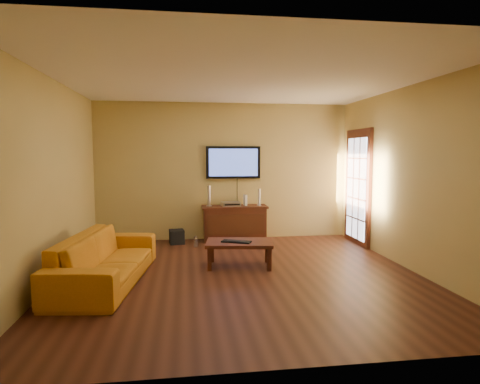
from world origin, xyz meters
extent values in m
plane|color=black|center=(0.00, 0.00, 0.00)|extent=(5.00, 5.00, 0.00)
plane|color=tan|center=(0.00, 2.50, 1.35)|extent=(5.00, 0.00, 5.00)
plane|color=tan|center=(-2.50, 0.00, 1.35)|extent=(0.00, 5.00, 5.00)
plane|color=tan|center=(2.50, 0.00, 1.35)|extent=(0.00, 5.00, 5.00)
plane|color=white|center=(0.00, 0.00, 2.70)|extent=(5.00, 5.00, 0.00)
cube|color=#3C180D|center=(2.46, 1.70, 1.05)|extent=(0.06, 1.02, 2.22)
cube|color=white|center=(2.42, 1.70, 1.05)|extent=(0.01, 0.79, 1.89)
cube|color=#3C180D|center=(0.18, 2.26, 0.32)|extent=(1.20, 0.45, 0.65)
cube|color=black|center=(0.18, 2.03, 0.36)|extent=(1.10, 0.02, 0.39)
cube|color=#3C180D|center=(0.18, 2.26, 0.67)|extent=(1.27, 0.48, 0.04)
cube|color=black|center=(0.18, 2.46, 1.53)|extent=(1.08, 0.07, 0.64)
cube|color=#4156A9|center=(0.18, 2.42, 1.53)|extent=(0.97, 0.01, 0.54)
cube|color=#3C180D|center=(0.03, 0.44, 0.36)|extent=(1.06, 0.73, 0.05)
cube|color=#3C180D|center=(-0.43, 0.27, 0.17)|extent=(0.06, 0.06, 0.34)
cube|color=#3C180D|center=(0.43, 0.15, 0.17)|extent=(0.06, 0.06, 0.34)
cube|color=#3C180D|center=(-0.37, 0.74, 0.17)|extent=(0.06, 0.06, 0.34)
cube|color=#3C180D|center=(0.50, 0.62, 0.17)|extent=(0.06, 0.06, 0.34)
imported|color=#C67816|center=(-1.82, -0.08, 0.43)|extent=(0.92, 2.28, 0.86)
cylinder|color=silver|center=(-0.32, 2.28, 0.70)|extent=(0.11, 0.11, 0.02)
cylinder|color=silver|center=(-0.32, 2.28, 0.90)|extent=(0.06, 0.06, 0.38)
cylinder|color=silver|center=(0.67, 2.23, 0.69)|extent=(0.09, 0.09, 0.01)
cylinder|color=silver|center=(0.67, 2.23, 0.86)|extent=(0.05, 0.05, 0.32)
cube|color=silver|center=(0.11, 2.25, 0.73)|extent=(0.38, 0.29, 0.08)
cube|color=white|center=(0.40, 2.30, 0.79)|extent=(0.06, 0.16, 0.21)
cube|color=black|center=(-0.94, 2.13, 0.13)|extent=(0.30, 0.30, 0.27)
cylinder|color=white|center=(-0.59, 1.80, 0.09)|extent=(0.07, 0.07, 0.19)
sphere|color=white|center=(-0.59, 1.80, 0.19)|extent=(0.04, 0.04, 0.04)
cube|color=black|center=(-0.02, 0.39, 0.40)|extent=(0.46, 0.33, 0.02)
cube|color=black|center=(-0.02, 0.39, 0.41)|extent=(0.31, 0.22, 0.01)
camera|label=1|loc=(-0.76, -5.45, 1.71)|focal=30.00mm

